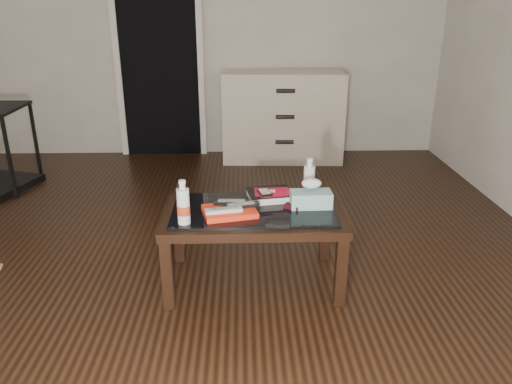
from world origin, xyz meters
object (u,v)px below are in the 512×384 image
(dresser, at_px, (283,116))
(water_bottle_right, at_px, (309,178))
(coffee_table, at_px, (253,219))
(tissue_box, at_px, (311,199))
(textbook, at_px, (269,195))
(water_bottle_left, at_px, (183,202))

(dresser, xyz_separation_m, water_bottle_right, (-0.03, -2.25, 0.13))
(coffee_table, distance_m, dresser, 2.46)
(tissue_box, bearing_deg, coffee_table, -177.79)
(coffee_table, relative_size, textbook, 4.00)
(water_bottle_left, bearing_deg, coffee_table, 26.32)
(water_bottle_left, xyz_separation_m, tissue_box, (0.69, 0.20, -0.07))
(water_bottle_left, bearing_deg, water_bottle_right, 27.04)
(water_bottle_left, bearing_deg, dresser, 74.48)
(coffee_table, bearing_deg, water_bottle_left, -153.68)
(water_bottle_right, relative_size, tissue_box, 1.03)
(textbook, relative_size, water_bottle_left, 1.05)
(water_bottle_right, bearing_deg, coffee_table, -152.17)
(water_bottle_left, bearing_deg, textbook, 35.23)
(tissue_box, bearing_deg, dresser, 87.51)
(coffee_table, distance_m, water_bottle_right, 0.42)
(water_bottle_left, xyz_separation_m, water_bottle_right, (0.70, 0.36, 0.00))
(tissue_box, bearing_deg, water_bottle_left, -165.29)
(dresser, height_order, textbook, dresser)
(coffee_table, height_order, water_bottle_left, water_bottle_left)
(textbook, distance_m, water_bottle_left, 0.58)
(dresser, distance_m, tissue_box, 2.41)
(water_bottle_right, height_order, tissue_box, water_bottle_right)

